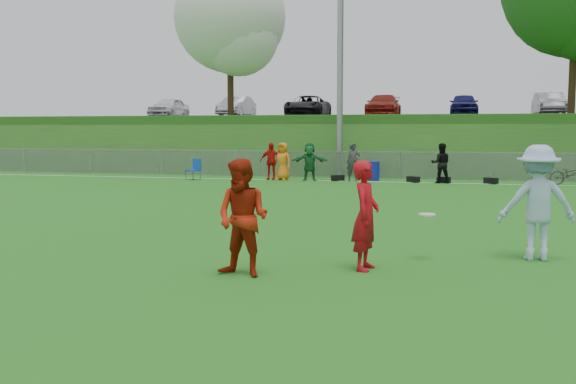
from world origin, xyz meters
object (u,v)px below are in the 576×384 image
(player_blue, at_px, (537,203))
(player_red_left, at_px, (366,216))
(frisbee, at_px, (427,215))
(player_red_center, at_px, (243,218))
(bicycle, at_px, (572,174))
(recycling_bin, at_px, (373,171))

(player_blue, bearing_deg, player_red_left, 20.79)
(frisbee, bearing_deg, player_blue, 15.06)
(player_red_center, relative_size, bicycle, 1.02)
(player_red_center, height_order, player_blue, player_blue)
(player_red_left, distance_m, recycling_bin, 18.54)
(frisbee, height_order, recycling_bin, recycling_bin)
(player_red_center, bearing_deg, player_red_left, 40.43)
(recycling_bin, distance_m, bicycle, 8.18)
(frisbee, relative_size, recycling_bin, 0.34)
(player_red_center, xyz_separation_m, recycling_bin, (-0.18, 19.35, -0.48))
(recycling_bin, xyz_separation_m, bicycle, (8.17, -0.47, 0.04))
(player_red_left, relative_size, bicycle, 0.99)
(player_red_center, distance_m, bicycle, 20.50)
(player_red_left, bearing_deg, player_red_center, 123.91)
(player_blue, height_order, frisbee, player_blue)
(player_red_left, height_order, recycling_bin, player_red_left)
(player_red_center, distance_m, recycling_bin, 19.35)
(player_red_center, distance_m, frisbee, 3.35)
(frisbee, bearing_deg, recycling_bin, 99.48)
(player_red_left, distance_m, player_red_center, 2.00)
(player_red_center, relative_size, recycling_bin, 2.13)
(frisbee, xyz_separation_m, bicycle, (5.26, 16.93, -0.33))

